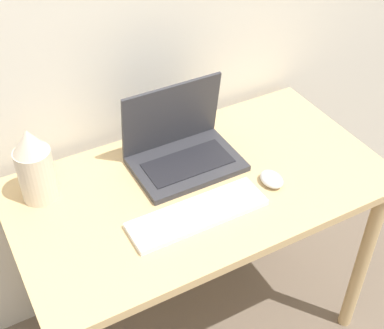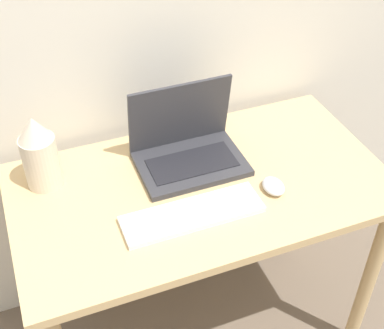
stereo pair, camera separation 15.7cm
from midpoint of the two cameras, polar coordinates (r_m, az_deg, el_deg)
name	(u,v)px [view 1 (the left image)]	position (r m, az deg, el deg)	size (l,w,h in m)	color
desk	(200,208)	(1.74, -1.75, -4.78)	(1.17, 0.64, 0.77)	tan
laptop	(182,146)	(1.72, -3.72, 1.83)	(0.34, 0.24, 0.26)	#333338
keyboard	(198,214)	(1.55, -2.32, -5.40)	(0.42, 0.12, 0.02)	white
mouse	(272,179)	(1.66, 5.82, -1.68)	(0.06, 0.09, 0.03)	silver
vase	(34,166)	(1.63, -19.15, -0.22)	(0.11, 0.11, 0.24)	beige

